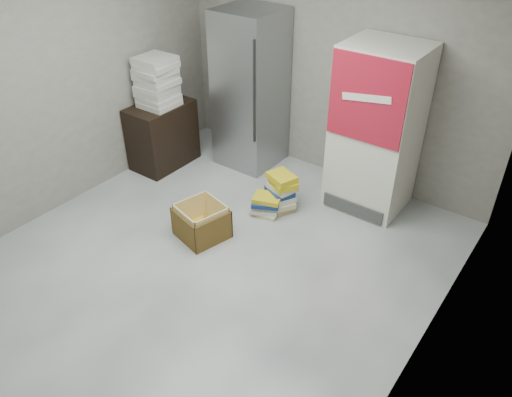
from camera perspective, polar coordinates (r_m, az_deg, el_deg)
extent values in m
plane|color=beige|center=(4.75, -7.41, -8.91)|extent=(5.00, 5.00, 0.00)
cube|color=gray|center=(5.83, 8.99, 15.40)|extent=(4.00, 0.04, 2.80)
cube|color=gray|center=(5.45, -24.50, 11.50)|extent=(0.04, 5.00, 2.80)
cube|color=gray|center=(3.07, 19.15, -4.38)|extent=(0.04, 5.00, 2.80)
cube|color=#97999E|center=(6.14, -0.64, 12.28)|extent=(0.70, 0.70, 1.90)
cylinder|color=#333333|center=(5.63, -0.23, 11.90)|extent=(0.02, 0.02, 1.19)
cube|color=silver|center=(5.41, 13.61, 7.63)|extent=(0.80, 0.70, 1.80)
cube|color=#A91528|center=(4.92, 12.52, 10.90)|extent=(0.78, 0.02, 0.85)
cube|color=white|center=(4.90, 12.49, 11.13)|extent=(0.50, 0.01, 0.14)
cube|color=#3F3F3F|center=(5.52, 10.96, -1.12)|extent=(0.70, 0.02, 0.15)
cube|color=black|center=(6.38, -10.63, 7.16)|extent=(0.50, 0.80, 0.80)
cube|color=beige|center=(6.18, -10.98, 10.64)|extent=(0.41, 0.41, 0.06)
cube|color=beige|center=(6.16, -11.06, 11.22)|extent=(0.40, 0.40, 0.06)
cube|color=beige|center=(6.15, -11.23, 11.82)|extent=(0.42, 0.42, 0.06)
cube|color=beige|center=(6.12, -11.29, 12.37)|extent=(0.42, 0.42, 0.06)
cube|color=beige|center=(6.10, -11.17, 12.95)|extent=(0.40, 0.40, 0.06)
cube|color=beige|center=(6.09, -11.39, 13.55)|extent=(0.41, 0.41, 0.06)
cube|color=beige|center=(6.06, -11.46, 14.08)|extent=(0.41, 0.41, 0.06)
cube|color=beige|center=(6.04, -11.35, 14.69)|extent=(0.42, 0.42, 0.06)
cube|color=beige|center=(6.03, -11.49, 15.30)|extent=(0.41, 0.41, 0.06)
cube|color=tan|center=(5.58, 2.76, -0.85)|extent=(0.37, 0.34, 0.06)
cube|color=#C2BD8B|center=(5.54, 2.87, -0.40)|extent=(0.37, 0.35, 0.06)
cube|color=beige|center=(5.53, 2.87, 0.27)|extent=(0.37, 0.34, 0.06)
cube|color=navy|center=(5.50, 2.74, 0.81)|extent=(0.37, 0.34, 0.05)
cube|color=beige|center=(5.47, 2.97, 1.34)|extent=(0.35, 0.31, 0.06)
cube|color=gold|center=(5.42, 3.12, 1.80)|extent=(0.37, 0.35, 0.07)
cube|color=gold|center=(5.38, 2.96, 2.42)|extent=(0.36, 0.32, 0.07)
cube|color=#C2BD8B|center=(5.50, 1.11, -1.51)|extent=(0.33, 0.28, 0.04)
cube|color=beige|center=(5.48, 1.03, -1.12)|extent=(0.36, 0.33, 0.05)
cube|color=#C2BD8B|center=(5.46, 1.10, -0.66)|extent=(0.37, 0.34, 0.04)
cube|color=navy|center=(5.41, 1.14, -0.43)|extent=(0.37, 0.34, 0.05)
cube|color=gold|center=(5.39, 1.30, 0.05)|extent=(0.35, 0.31, 0.05)
cube|color=gold|center=(5.23, -6.12, -4.13)|extent=(0.52, 0.52, 0.01)
cube|color=brown|center=(5.23, -4.23, -1.87)|extent=(0.44, 0.12, 0.32)
cube|color=brown|center=(5.04, -8.29, -3.70)|extent=(0.44, 0.12, 0.32)
cube|color=brown|center=(5.29, -7.56, -1.66)|extent=(0.12, 0.44, 0.32)
cube|color=brown|center=(4.98, -4.81, -3.94)|extent=(0.12, 0.44, 0.32)
cube|color=gold|center=(5.21, -4.42, -1.75)|extent=(0.40, 0.11, 0.37)
cube|color=gold|center=(5.04, -8.12, -3.42)|extent=(0.40, 0.11, 0.37)
cube|color=gold|center=(5.26, -7.46, -1.56)|extent=(0.11, 0.40, 0.37)
cube|color=gold|center=(4.98, -4.95, -3.63)|extent=(0.11, 0.40, 0.37)
cylinder|color=gold|center=(5.38, -7.73, -2.52)|extent=(0.40, 0.40, 0.09)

